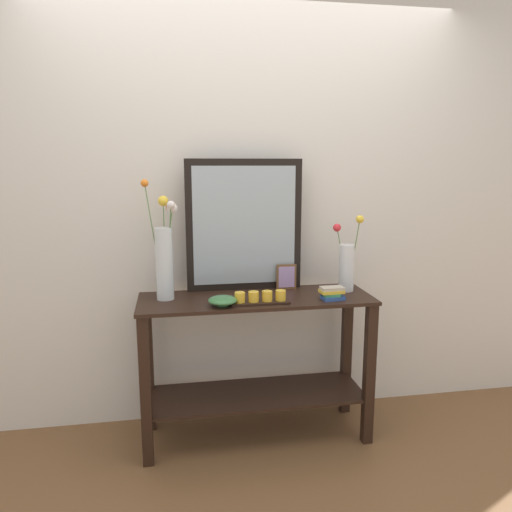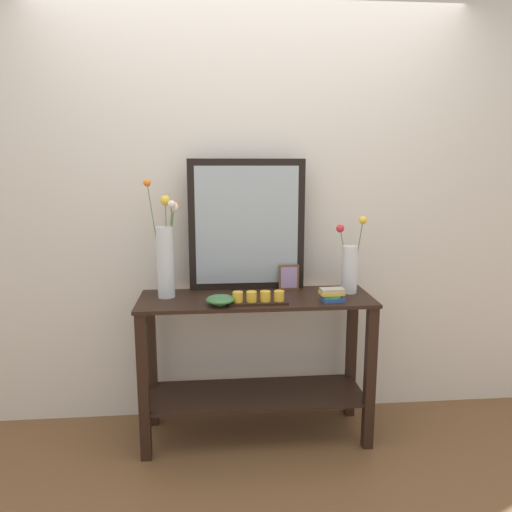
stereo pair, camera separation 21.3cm
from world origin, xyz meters
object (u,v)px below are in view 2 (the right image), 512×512
(console_table, at_px, (256,351))
(picture_frame_small, at_px, (289,277))
(vase_right, at_px, (350,266))
(book_stack, at_px, (332,295))
(tall_vase_left, at_px, (166,253))
(candle_tray, at_px, (258,298))
(decorative_bowl, at_px, (220,300))
(mirror_leaning, at_px, (247,225))

(console_table, distance_m, picture_frame_small, 0.47)
(vase_right, bearing_deg, book_stack, -130.52)
(tall_vase_left, relative_size, candle_tray, 2.06)
(console_table, relative_size, vase_right, 2.91)
(decorative_bowl, bearing_deg, mirror_leaning, 62.92)
(tall_vase_left, bearing_deg, decorative_bowl, -33.36)
(mirror_leaning, height_order, vase_right, mirror_leaning)
(decorative_bowl, bearing_deg, tall_vase_left, 146.64)
(mirror_leaning, bearing_deg, book_stack, -34.73)
(mirror_leaning, height_order, book_stack, mirror_leaning)
(candle_tray, bearing_deg, picture_frame_small, 52.66)
(mirror_leaning, distance_m, vase_right, 0.64)
(book_stack, bearing_deg, tall_vase_left, 168.97)
(tall_vase_left, bearing_deg, candle_tray, -20.35)
(candle_tray, bearing_deg, console_table, 90.73)
(console_table, relative_size, mirror_leaning, 1.71)
(mirror_leaning, relative_size, vase_right, 1.70)
(console_table, bearing_deg, tall_vase_left, 173.32)
(candle_tray, xyz_separation_m, book_stack, (0.40, 0.01, 0.01))
(candle_tray, height_order, picture_frame_small, picture_frame_small)
(vase_right, relative_size, candle_tray, 1.41)
(decorative_bowl, relative_size, book_stack, 1.12)
(decorative_bowl, bearing_deg, candle_tray, 2.53)
(mirror_leaning, height_order, decorative_bowl, mirror_leaning)
(book_stack, bearing_deg, vase_right, 49.48)
(tall_vase_left, bearing_deg, console_table, -6.68)
(picture_frame_small, distance_m, decorative_bowl, 0.50)
(tall_vase_left, bearing_deg, book_stack, -11.03)
(tall_vase_left, distance_m, decorative_bowl, 0.42)
(console_table, height_order, candle_tray, candle_tray)
(tall_vase_left, distance_m, book_stack, 0.94)
(candle_tray, bearing_deg, vase_right, 17.80)
(vase_right, xyz_separation_m, picture_frame_small, (-0.34, 0.10, -0.08))
(console_table, distance_m, mirror_leaning, 0.73)
(candle_tray, height_order, book_stack, book_stack)
(candle_tray, xyz_separation_m, decorative_bowl, (-0.20, -0.01, 0.00))
(vase_right, height_order, picture_frame_small, vase_right)
(vase_right, relative_size, decorative_bowl, 2.93)
(mirror_leaning, height_order, tall_vase_left, mirror_leaning)
(tall_vase_left, xyz_separation_m, book_stack, (0.90, -0.18, -0.22))
(tall_vase_left, xyz_separation_m, candle_tray, (0.50, -0.18, -0.22))
(book_stack, bearing_deg, candle_tray, -178.73)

